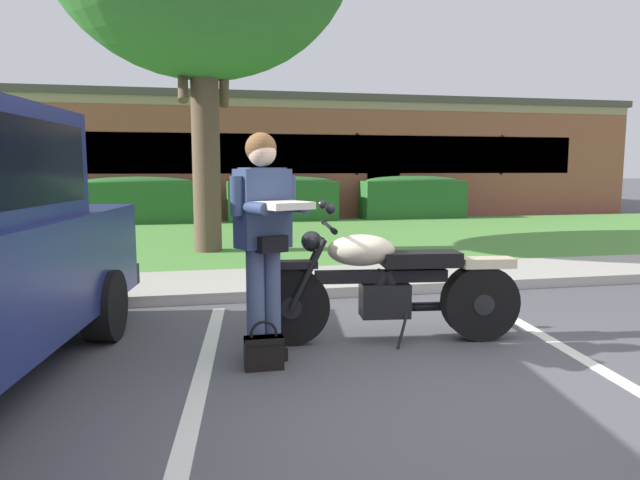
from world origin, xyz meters
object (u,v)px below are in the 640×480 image
object	(u,v)px
motorcycle	(398,285)
brick_building	(195,159)
hedge_center_left	(138,200)
rider_person	(264,228)
handbag	(264,350)
hedge_right	(413,197)
hedge_center_right	(282,198)

from	to	relation	value
motorcycle	brick_building	size ratio (longest dim) A/B	0.08
hedge_center_left	brick_building	distance (m)	6.40
brick_building	rider_person	bearing A→B (deg)	-88.38
rider_person	brick_building	bearing A→B (deg)	91.62
motorcycle	handbag	bearing A→B (deg)	-159.41
hedge_center_left	brick_building	size ratio (longest dim) A/B	0.11
motorcycle	handbag	world-z (taller)	motorcycle
handbag	hedge_right	xyz separation A→B (m)	(5.52, 11.34, 0.51)
handbag	hedge_center_right	size ratio (longest dim) A/B	0.12
hedge_center_right	brick_building	bearing A→B (deg)	110.30
motorcycle	hedge_center_right	distance (m)	10.93
motorcycle	handbag	size ratio (longest dim) A/B	6.23
motorcycle	rider_person	world-z (taller)	rider_person
rider_person	hedge_center_right	xyz separation A→B (m)	(1.78, 11.15, -0.36)
motorcycle	hedge_center_left	world-z (taller)	hedge_center_left
rider_person	brick_building	distance (m)	17.31
motorcycle	hedge_center_left	distance (m)	11.33
rider_person	hedge_right	distance (m)	12.44
hedge_center_left	handbag	bearing A→B (deg)	-80.53
handbag	hedge_right	distance (m)	12.63
handbag	hedge_center_left	xyz separation A→B (m)	(-1.89, 11.34, 0.51)
handbag	brick_building	bearing A→B (deg)	91.48
hedge_center_right	hedge_right	bearing A→B (deg)	-0.00
brick_building	handbag	bearing A→B (deg)	-88.52
rider_person	handbag	xyz separation A→B (m)	(-0.04, -0.19, -0.86)
motorcycle	hedge_center_right	size ratio (longest dim) A/B	0.77
motorcycle	hedge_right	xyz separation A→B (m)	(4.35, 10.90, 0.17)
motorcycle	brick_building	world-z (taller)	brick_building
rider_person	hedge_right	bearing A→B (deg)	63.81
handbag	brick_building	world-z (taller)	brick_building
rider_person	handbag	bearing A→B (deg)	-100.61
rider_person	motorcycle	bearing A→B (deg)	12.41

